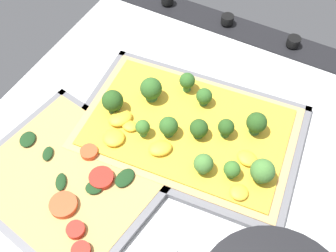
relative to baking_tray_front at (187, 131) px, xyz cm
name	(u,v)px	position (x,y,z in cm)	size (l,w,h in cm)	color
ground_plane	(192,155)	(-2.42, 2.97, -1.86)	(74.75, 72.93, 3.00)	silver
stove_control_panel	(259,34)	(-2.42, -30.00, 0.20)	(71.76, 7.00, 2.60)	black
baking_tray_front	(187,131)	(0.00, 0.00, 0.00)	(41.80, 30.06, 1.30)	slate
broccoli_pizza	(187,128)	(-0.09, 0.40, 1.68)	(39.17, 27.43, 6.11)	tan
baking_tray_back	(70,179)	(12.91, 17.71, 0.01)	(32.79, 29.50, 1.30)	slate
veggie_pizza_back	(70,179)	(12.51, 17.86, 0.70)	(30.04, 26.75, 1.90)	tan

